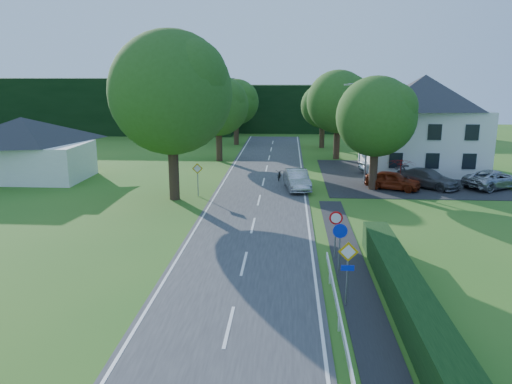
# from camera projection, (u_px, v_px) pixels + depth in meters

# --- Properties ---
(road) EXTENTS (7.00, 80.00, 0.04)m
(road) POSITION_uv_depth(u_px,v_px,m) (255.00, 216.00, 31.15)
(road) COLOR #353537
(road) RESTS_ON ground
(parking_pad) EXTENTS (14.00, 16.00, 0.04)m
(parking_pad) POSITION_uv_depth(u_px,v_px,m) (404.00, 177.00, 43.01)
(parking_pad) COLOR black
(parking_pad) RESTS_ON ground
(line_edge_left) EXTENTS (0.12, 80.00, 0.01)m
(line_edge_left) POSITION_uv_depth(u_px,v_px,m) (204.00, 215.00, 31.35)
(line_edge_left) COLOR white
(line_edge_left) RESTS_ON road
(line_edge_right) EXTENTS (0.12, 80.00, 0.01)m
(line_edge_right) POSITION_uv_depth(u_px,v_px,m) (307.00, 217.00, 30.94)
(line_edge_right) COLOR white
(line_edge_right) RESTS_ON road
(line_centre) EXTENTS (0.12, 80.00, 0.01)m
(line_centre) POSITION_uv_depth(u_px,v_px,m) (255.00, 216.00, 31.14)
(line_centre) COLOR white
(line_centre) RESTS_ON road
(tree_main) EXTENTS (9.40, 9.40, 11.64)m
(tree_main) POSITION_uv_depth(u_px,v_px,m) (172.00, 117.00, 34.06)
(tree_main) COLOR #2A5419
(tree_main) RESTS_ON ground
(tree_left_far) EXTENTS (7.00, 7.00, 8.58)m
(tree_left_far) POSITION_uv_depth(u_px,v_px,m) (219.00, 119.00, 49.88)
(tree_left_far) COLOR #2A5419
(tree_left_far) RESTS_ON ground
(tree_right_far) EXTENTS (7.40, 7.40, 9.09)m
(tree_right_far) POSITION_uv_depth(u_px,v_px,m) (338.00, 115.00, 51.01)
(tree_right_far) COLOR #2A5419
(tree_right_far) RESTS_ON ground
(tree_left_back) EXTENTS (6.60, 6.60, 8.07)m
(tree_left_back) POSITION_uv_depth(u_px,v_px,m) (236.00, 112.00, 61.56)
(tree_left_back) COLOR #2A5419
(tree_left_back) RESTS_ON ground
(tree_right_back) EXTENTS (6.20, 6.20, 7.56)m
(tree_right_back) POSITION_uv_depth(u_px,v_px,m) (323.00, 116.00, 59.01)
(tree_right_back) COLOR #2A5419
(tree_right_back) RESTS_ON ground
(tree_right_mid) EXTENTS (7.00, 7.00, 8.58)m
(tree_right_mid) POSITION_uv_depth(u_px,v_px,m) (375.00, 134.00, 37.38)
(tree_right_mid) COLOR #2A5419
(tree_right_mid) RESTS_ON ground
(treeline_left) EXTENTS (44.00, 6.00, 8.00)m
(treeline_left) POSITION_uv_depth(u_px,v_px,m) (83.00, 106.00, 72.76)
(treeline_left) COLOR black
(treeline_left) RESTS_ON ground
(treeline_right) EXTENTS (30.00, 5.00, 7.00)m
(treeline_right) POSITION_uv_depth(u_px,v_px,m) (329.00, 109.00, 74.48)
(treeline_right) COLOR black
(treeline_right) RESTS_ON ground
(bungalow_left) EXTENTS (11.00, 6.50, 5.20)m
(bungalow_left) POSITION_uv_depth(u_px,v_px,m) (24.00, 147.00, 41.49)
(bungalow_left) COLOR silver
(bungalow_left) RESTS_ON ground
(house_white) EXTENTS (10.60, 8.40, 8.60)m
(house_white) POSITION_uv_depth(u_px,v_px,m) (422.00, 122.00, 44.77)
(house_white) COLOR white
(house_white) RESTS_ON ground
(streetlight) EXTENTS (2.03, 0.18, 8.00)m
(streetlight) POSITION_uv_depth(u_px,v_px,m) (366.00, 129.00, 39.31)
(streetlight) COLOR gray
(streetlight) RESTS_ON ground
(sign_priority_right) EXTENTS (0.78, 0.09, 2.59)m
(sign_priority_right) POSITION_uv_depth(u_px,v_px,m) (348.00, 262.00, 18.80)
(sign_priority_right) COLOR gray
(sign_priority_right) RESTS_ON ground
(sign_roundabout) EXTENTS (0.64, 0.08, 2.37)m
(sign_roundabout) POSITION_uv_depth(u_px,v_px,m) (340.00, 239.00, 21.74)
(sign_roundabout) COLOR gray
(sign_roundabout) RESTS_ON ground
(sign_speed_limit) EXTENTS (0.64, 0.11, 2.37)m
(sign_speed_limit) POSITION_uv_depth(u_px,v_px,m) (336.00, 224.00, 23.65)
(sign_speed_limit) COLOR gray
(sign_speed_limit) RESTS_ON ground
(sign_priority_left) EXTENTS (0.78, 0.09, 2.44)m
(sign_priority_left) POSITION_uv_depth(u_px,v_px,m) (198.00, 173.00, 35.87)
(sign_priority_left) COLOR gray
(sign_priority_left) RESTS_ON ground
(moving_car) EXTENTS (2.21, 4.73, 1.50)m
(moving_car) POSITION_uv_depth(u_px,v_px,m) (297.00, 180.00, 38.10)
(moving_car) COLOR #B1B0B5
(moving_car) RESTS_ON road
(motorcycle) EXTENTS (0.69, 1.72, 0.88)m
(motorcycle) POSITION_uv_depth(u_px,v_px,m) (279.00, 175.00, 41.56)
(motorcycle) COLOR black
(motorcycle) RESTS_ON road
(parked_car_red) EXTENTS (4.42, 3.23, 1.40)m
(parked_car_red) POSITION_uv_depth(u_px,v_px,m) (393.00, 180.00, 38.10)
(parked_car_red) COLOR maroon
(parked_car_red) RESTS_ON parking_pad
(parked_car_silver_a) EXTENTS (4.41, 2.59, 1.37)m
(parked_car_silver_a) POSITION_uv_depth(u_px,v_px,m) (383.00, 165.00, 44.52)
(parked_car_silver_a) COLOR #BABBBF
(parked_car_silver_a) RESTS_ON parking_pad
(parked_car_grey) EXTENTS (4.96, 4.75, 1.42)m
(parked_car_grey) POSITION_uv_depth(u_px,v_px,m) (428.00, 178.00, 38.79)
(parked_car_grey) COLOR #4E4D52
(parked_car_grey) RESTS_ON parking_pad
(parked_car_silver_b) EXTENTS (5.56, 4.54, 1.41)m
(parked_car_silver_b) POSITION_uv_depth(u_px,v_px,m) (494.00, 179.00, 38.51)
(parked_car_silver_b) COLOR #A0A0A6
(parked_car_silver_b) RESTS_ON parking_pad
(parasol) EXTENTS (2.92, 2.95, 2.11)m
(parasol) POSITION_uv_depth(u_px,v_px,m) (400.00, 172.00, 39.43)
(parasol) COLOR #AA150D
(parasol) RESTS_ON parking_pad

